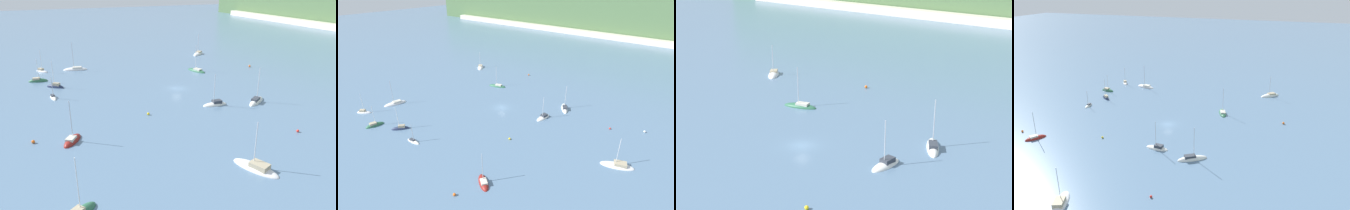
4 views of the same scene
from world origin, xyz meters
TOP-DOWN VIEW (x-y plane):
  - ground_plane at (0.00, 0.00)m, footprint 600.00×600.00m
  - sailboat_0 at (42.92, -6.16)m, footprint 8.59×5.53m
  - sailboat_1 at (-5.58, -32.38)m, footprint 4.82×1.75m
  - sailboat_2 at (15.47, 3.00)m, footprint 2.54×6.30m
  - sailboat_3 at (-32.22, -22.62)m, footprint 4.42×8.30m
  - sailboat_4 at (-34.17, -33.21)m, footprint 5.07×4.26m
  - sailboat_5 at (-37.65, 27.42)m, footprint 7.16×7.62m
  - sailboat_6 at (-22.79, -35.03)m, footprint 2.93×5.81m
  - sailboat_7 at (21.31, -31.60)m, footprint 5.93×4.90m
  - sailboat_8 at (-14.69, -30.90)m, footprint 4.50×5.09m
  - sailboat_9 at (-14.35, 14.02)m, footprint 7.78×4.50m
  - sailboat_11 at (17.83, 13.41)m, footprint 5.85×7.52m
  - mooring_buoy_0 at (35.18, 10.04)m, footprint 0.54×0.54m
  - mooring_buoy_1 at (-11.88, 33.70)m, footprint 0.69×0.69m
  - mooring_buoy_2 at (19.12, -38.32)m, footprint 0.65×0.65m
  - mooring_buoy_3 at (14.86, -14.02)m, footprint 0.58×0.58m

SIDE VIEW (x-z plane):
  - ground_plane at x=0.00m, z-range 0.00..0.00m
  - sailboat_3 at x=-32.22m, z-range -4.95..5.10m
  - sailboat_5 at x=-37.65m, z-range -4.45..4.61m
  - sailboat_9 at x=-14.35m, z-range -4.64..4.80m
  - sailboat_7 at x=21.31m, z-range -4.34..4.51m
  - sailboat_6 at x=-22.79m, z-range -3.76..3.94m
  - sailboat_1 at x=-5.58m, z-range -3.07..3.25m
  - sailboat_11 at x=17.83m, z-range -4.68..4.87m
  - sailboat_2 at x=15.47m, z-range -4.07..4.32m
  - sailboat_8 at x=-14.69m, z-range -4.10..4.36m
  - sailboat_0 at x=42.92m, z-range -4.22..4.48m
  - sailboat_4 at x=-34.17m, z-range -3.78..4.05m
  - mooring_buoy_0 at x=35.18m, z-range 0.00..0.54m
  - mooring_buoy_3 at x=14.86m, z-range 0.00..0.58m
  - mooring_buoy_2 at x=19.12m, z-range 0.00..0.65m
  - mooring_buoy_1 at x=-11.88m, z-range 0.00..0.69m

